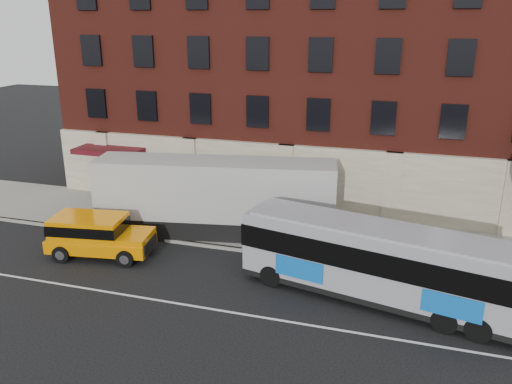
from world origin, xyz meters
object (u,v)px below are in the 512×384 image
(city_bus, at_px, (383,261))
(yellow_suv, at_px, (96,233))
(sign_pole, at_px, (105,207))
(shipping_container, at_px, (215,199))

(city_bus, height_order, yellow_suv, city_bus)
(sign_pole, bearing_deg, shipping_container, 13.42)
(sign_pole, bearing_deg, yellow_suv, -67.01)
(city_bus, bearing_deg, sign_pole, 168.35)
(sign_pole, xyz_separation_m, shipping_container, (5.77, 1.38, 0.58))
(city_bus, distance_m, shipping_container, 9.88)
(city_bus, bearing_deg, yellow_suv, 178.20)
(yellow_suv, bearing_deg, sign_pole, 112.99)
(shipping_container, bearing_deg, sign_pole, -166.58)
(city_bus, height_order, shipping_container, shipping_container)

